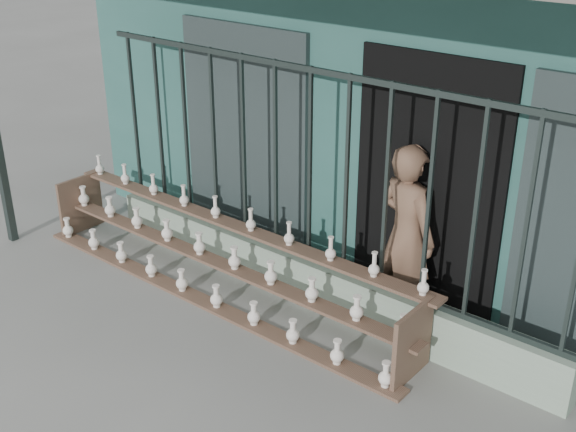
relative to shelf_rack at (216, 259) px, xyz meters
The scene contains 6 objects.
ground 1.25m from the shelf_rack, 47.85° to the right, with size 60.00×60.00×0.00m, color slate.
workshop_building 3.66m from the shelf_rack, 76.43° to the left, with size 7.40×6.60×3.21m.
parapet_wall 0.91m from the shelf_rack, 27.24° to the left, with size 5.00×0.20×0.45m, color #8EA68E.
security_fence 1.34m from the shelf_rack, 27.24° to the left, with size 5.00×0.04×1.80m.
shelf_rack is the anchor object (origin of this frame).
elderly_woman 1.85m from the shelf_rack, 24.24° to the left, with size 0.61×0.40×1.67m, color brown.
Camera 1 is at (3.59, -3.37, 3.60)m, focal length 45.00 mm.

